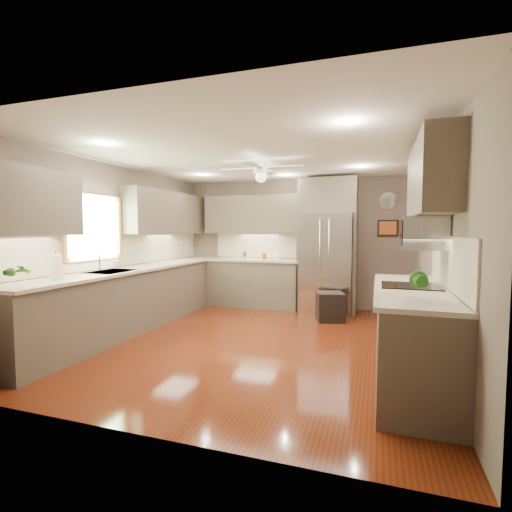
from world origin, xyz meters
The scene contains 26 objects.
floor centered at (0.00, 0.00, 0.00)m, with size 5.00×5.00×0.00m, color #441A09.
ceiling centered at (0.00, 0.00, 2.50)m, with size 5.00×5.00×0.00m, color white.
wall_back centered at (0.00, 2.50, 1.25)m, with size 4.50×4.50×0.00m, color #66564E.
wall_front centered at (0.00, -2.50, 1.25)m, with size 4.50×4.50×0.00m, color #66564E.
wall_left centered at (-2.25, 0.00, 1.25)m, with size 5.00×5.00×0.00m, color #66564E.
wall_right centered at (2.25, 0.00, 1.25)m, with size 5.00×5.00×0.00m, color #66564E.
canister_b centered at (-0.95, 2.22, 1.01)m, with size 0.09×0.09×0.14m, color silver.
canister_d centered at (-0.53, 2.19, 1.00)m, with size 0.08×0.08×0.12m, color #9C2111.
soap_bottle centered at (-2.07, -0.20, 1.03)m, with size 0.08×0.08×0.18m, color white.
potted_plant_left centered at (-1.95, -1.92, 1.09)m, with size 0.16×0.11×0.30m, color #215518.
potted_plant_right centered at (1.92, -1.43, 1.11)m, with size 0.18×0.15×0.33m, color #215518.
bowl centered at (-0.27, 2.19, 0.96)m, with size 0.20×0.20×0.05m, color beige.
left_run centered at (-1.95, 0.15, 0.48)m, with size 0.65×4.70×1.45m.
back_run centered at (-0.72, 2.20, 0.48)m, with size 1.85×0.65×1.45m.
uppers centered at (-0.74, 0.71, 1.87)m, with size 4.50×4.70×0.95m.
window centered at (-2.22, -0.50, 1.55)m, with size 0.05×1.12×0.92m.
sink centered at (-1.93, -0.50, 0.91)m, with size 0.50×0.70×0.32m.
refrigerator centered at (0.70, 2.16, 1.19)m, with size 1.06×0.75×2.45m.
right_run centered at (1.93, -0.80, 0.48)m, with size 0.70×2.20×1.45m.
microwave centered at (2.03, -0.55, 1.48)m, with size 0.43×0.55×0.34m.
ceiling_fan centered at (0.00, 0.30, 2.33)m, with size 1.18×1.18×0.32m.
recessed_lights centered at (-0.04, 0.40, 2.49)m, with size 2.84×3.14×0.01m.
wall_clock centered at (1.75, 2.48, 2.05)m, with size 0.30×0.03×0.30m.
framed_print centered at (1.75, 2.48, 1.55)m, with size 0.36×0.03×0.30m.
stool centered at (0.85, 1.45, 0.24)m, with size 0.54×0.54×0.49m.
paper_towel centered at (-1.93, -1.44, 1.08)m, with size 0.13×0.13×0.33m.
Camera 1 is at (1.58, -4.74, 1.51)m, focal length 26.00 mm.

